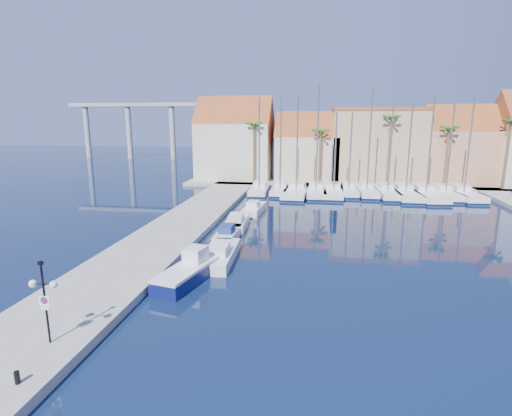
{
  "coord_description": "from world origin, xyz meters",
  "views": [
    {
      "loc": [
        3.78,
        -19.06,
        10.14
      ],
      "look_at": [
        -1.18,
        12.82,
        3.0
      ],
      "focal_mm": 28.0,
      "sensor_mm": 36.0,
      "label": 1
    }
  ],
  "objects": [
    {
      "name": "motorboat_west_1",
      "position": [
        -3.71,
        13.34,
        0.51
      ],
      "size": [
        1.65,
        5.03,
        1.4
      ],
      "rotation": [
        0.0,
        0.0,
        -0.01
      ],
      "color": "white",
      "rests_on": "ground"
    },
    {
      "name": "sailboat_7",
      "position": [
        13.11,
        36.19,
        0.59
      ],
      "size": [
        2.66,
        9.42,
        12.27
      ],
      "rotation": [
        0.0,
        0.0,
        0.02
      ],
      "color": "white",
      "rests_on": "ground"
    },
    {
      "name": "building_0",
      "position": [
        -10.0,
        47.0,
        6.52
      ],
      "size": [
        12.3,
        9.0,
        13.5
      ],
      "color": "beige",
      "rests_on": "shore_north"
    },
    {
      "name": "sailboat_3",
      "position": [
        3.59,
        35.72,
        0.62
      ],
      "size": [
        3.03,
        9.93,
        14.48
      ],
      "rotation": [
        0.0,
        0.0,
        0.04
      ],
      "color": "white",
      "rests_on": "ground"
    },
    {
      "name": "building_1",
      "position": [
        2.0,
        47.0,
        5.3
      ],
      "size": [
        10.3,
        8.0,
        11.0
      ],
      "color": "#C2AD89",
      "rests_on": "shore_north"
    },
    {
      "name": "fishing_boat",
      "position": [
        -4.2,
        4.05,
        0.65
      ],
      "size": [
        3.06,
        5.89,
        1.97
      ],
      "rotation": [
        0.0,
        0.0,
        -0.22
      ],
      "color": "#0D1451",
      "rests_on": "ground"
    },
    {
      "name": "ground",
      "position": [
        0.0,
        0.0,
        0.0
      ],
      "size": [
        260.0,
        260.0,
        0.0
      ],
      "primitive_type": "plane",
      "color": "black",
      "rests_on": "ground"
    },
    {
      "name": "shore_north",
      "position": [
        10.0,
        48.0,
        0.25
      ],
      "size": [
        54.0,
        16.0,
        0.5
      ],
      "primitive_type": "cube",
      "color": "gray",
      "rests_on": "ground"
    },
    {
      "name": "viaduct",
      "position": [
        -39.07,
        82.0,
        10.25
      ],
      "size": [
        48.0,
        2.2,
        14.45
      ],
      "color": "#9E9E99",
      "rests_on": "ground"
    },
    {
      "name": "lamp_post",
      "position": [
        -7.69,
        -4.7,
        3.0
      ],
      "size": [
        1.3,
        0.38,
        3.81
      ],
      "rotation": [
        0.0,
        0.0,
        0.04
      ],
      "color": "black",
      "rests_on": "quay_west"
    },
    {
      "name": "quay_west",
      "position": [
        -9.0,
        13.5,
        0.25
      ],
      "size": [
        6.0,
        77.0,
        0.5
      ],
      "primitive_type": "cube",
      "color": "gray",
      "rests_on": "ground"
    },
    {
      "name": "sailboat_9",
      "position": [
        17.85,
        35.81,
        0.57
      ],
      "size": [
        3.85,
        11.54,
        12.86
      ],
      "rotation": [
        0.0,
        0.0,
        0.08
      ],
      "color": "white",
      "rests_on": "ground"
    },
    {
      "name": "motorboat_west_0",
      "position": [
        -3.09,
        7.96,
        0.51
      ],
      "size": [
        2.29,
        6.39,
        1.4
      ],
      "rotation": [
        0.0,
        0.0,
        0.04
      ],
      "color": "white",
      "rests_on": "ground"
    },
    {
      "name": "sailboat_0",
      "position": [
        -4.27,
        35.98,
        0.61
      ],
      "size": [
        2.81,
        9.12,
        13.08
      ],
      "rotation": [
        0.0,
        0.0,
        0.05
      ],
      "color": "white",
      "rests_on": "ground"
    },
    {
      "name": "palm_0",
      "position": [
        -6.0,
        42.0,
        9.08
      ],
      "size": [
        2.6,
        2.6,
        10.15
      ],
      "color": "brown",
      "rests_on": "shore_north"
    },
    {
      "name": "palm_1",
      "position": [
        4.0,
        42.0,
        8.14
      ],
      "size": [
        2.6,
        2.6,
        9.15
      ],
      "color": "brown",
      "rests_on": "shore_north"
    },
    {
      "name": "sailboat_5",
      "position": [
        8.06,
        36.85,
        0.6
      ],
      "size": [
        2.39,
        8.12,
        11.12
      ],
      "rotation": [
        0.0,
        0.0,
        0.03
      ],
      "color": "white",
      "rests_on": "ground"
    },
    {
      "name": "palm_2",
      "position": [
        14.0,
        42.0,
        10.02
      ],
      "size": [
        2.6,
        2.6,
        11.15
      ],
      "color": "brown",
      "rests_on": "shore_north"
    },
    {
      "name": "palm_4",
      "position": [
        30.0,
        42.0,
        9.55
      ],
      "size": [
        2.6,
        2.6,
        10.65
      ],
      "color": "brown",
      "rests_on": "shore_north"
    },
    {
      "name": "sailboat_11",
      "position": [
        22.76,
        36.48,
        0.59
      ],
      "size": [
        3.31,
        10.17,
        13.17
      ],
      "rotation": [
        0.0,
        0.0,
        0.07
      ],
      "color": "white",
      "rests_on": "ground"
    },
    {
      "name": "sailboat_1",
      "position": [
        -1.33,
        36.27,
        0.63
      ],
      "size": [
        2.27,
        8.49,
        13.2
      ],
      "rotation": [
        0.0,
        0.0,
        -0.0
      ],
      "color": "white",
      "rests_on": "ground"
    },
    {
      "name": "sailboat_8",
      "position": [
        15.4,
        36.05,
        0.57
      ],
      "size": [
        3.07,
        11.12,
        12.44
      ],
      "rotation": [
        0.0,
        0.0,
        0.01
      ],
      "color": "white",
      "rests_on": "ground"
    },
    {
      "name": "palm_3",
      "position": [
        22.0,
        42.0,
        8.61
      ],
      "size": [
        2.6,
        2.6,
        9.65
      ],
      "color": "brown",
      "rests_on": "shore_north"
    },
    {
      "name": "sailboat_4",
      "position": [
        6.02,
        35.68,
        0.57
      ],
      "size": [
        2.94,
        9.86,
        11.17
      ],
      "rotation": [
        0.0,
        0.0,
        -0.04
      ],
      "color": "white",
      "rests_on": "ground"
    },
    {
      "name": "building_3",
      "position": [
        25.0,
        47.0,
        5.86
      ],
      "size": [
        10.3,
        8.0,
        12.0
      ],
      "color": "#B3765B",
      "rests_on": "shore_north"
    },
    {
      "name": "bollard",
      "position": [
        -7.05,
        -7.44,
        0.75
      ],
      "size": [
        0.2,
        0.2,
        0.5
      ],
      "primitive_type": "cylinder",
      "color": "black",
      "rests_on": "quay_west"
    },
    {
      "name": "motorboat_west_3",
      "position": [
        -3.09,
        23.73,
        0.51
      ],
      "size": [
        2.04,
        5.53,
        1.4
      ],
      "rotation": [
        0.0,
        0.0,
        -0.06
      ],
      "color": "white",
      "rests_on": "ground"
    },
    {
      "name": "building_2",
      "position": [
        13.0,
        48.0,
        6.26
      ],
      "size": [
        14.2,
        10.2,
        11.5
      ],
      "color": "tan",
      "rests_on": "shore_north"
    },
    {
      "name": "motorboat_west_2",
      "position": [
        -3.77,
        17.44,
        0.51
      ],
      "size": [
        2.17,
        5.9,
        1.4
      ],
      "rotation": [
        0.0,
        0.0,
        0.05
      ],
      "color": "white",
      "rests_on": "ground"
    },
    {
      "name": "sailboat_10",
      "position": [
        20.53,
        36.49,
        0.6
      ],
      "size": [
        3.15,
        9.2,
        12.29
      ],
      "rotation": [
        0.0,
        0.0,
        0.09
      ],
      "color": "white",
      "rests_on": "ground"
    },
    {
      "name": "sailboat_2",
      "position": [
        0.99,
        35.48,
        0.57
      ],
      "size": [
        3.62,
        11.65,
        13.04
      ],
      "rotation": [
        0.0,
        0.0,
        -0.05
      ],
      "color": "white",
      "rests_on": "ground"
    },
    {
      "name": "sailboat_6",
      "position": [
        10.49,
        36.86,
        0.64
      ],
      "size": [
        2.63,
        8.9,
        14.42
      ],
      "rotation": [
        0.0,
        0.0,
        0.03
      ],
      "color": "white",
      "rests_on": "ground"
    }
  ]
}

